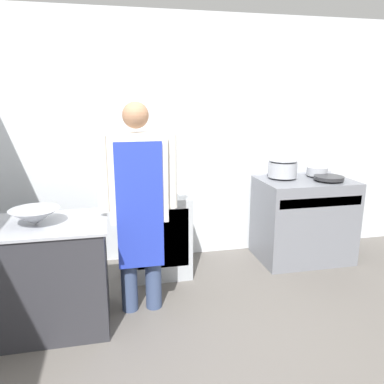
{
  "coord_description": "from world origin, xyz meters",
  "views": [
    {
      "loc": [
        -0.64,
        -2.15,
        1.8
      ],
      "look_at": [
        0.07,
        1.08,
        0.98
      ],
      "focal_mm": 35.0,
      "sensor_mm": 36.0,
      "label": 1
    }
  ],
  "objects": [
    {
      "name": "ground_plane",
      "position": [
        0.0,
        0.0,
        0.0
      ],
      "size": [
        14.0,
        14.0,
        0.0
      ],
      "primitive_type": "plane",
      "color": "#5B5651"
    },
    {
      "name": "wall_back",
      "position": [
        0.0,
        1.99,
        1.35
      ],
      "size": [
        8.0,
        0.05,
        2.7
      ],
      "color": "silver",
      "rests_on": "ground_plane"
    },
    {
      "name": "prep_counter",
      "position": [
        -1.34,
        0.76,
        0.44
      ],
      "size": [
        1.29,
        0.69,
        0.88
      ],
      "color": "#2D2D33",
      "rests_on": "ground_plane"
    },
    {
      "name": "stove",
      "position": [
        1.47,
        1.56,
        0.47
      ],
      "size": [
        1.02,
        0.7,
        0.95
      ],
      "color": "slate",
      "rests_on": "ground_plane"
    },
    {
      "name": "fridge_unit",
      "position": [
        -0.18,
        1.6,
        0.43
      ],
      "size": [
        0.61,
        0.67,
        0.86
      ],
      "color": "#A8ADB2",
      "rests_on": "ground_plane"
    },
    {
      "name": "person_cook",
      "position": [
        -0.43,
        0.85,
        1.02
      ],
      "size": [
        0.65,
        0.24,
        1.78
      ],
      "color": "#38476B",
      "rests_on": "ground_plane"
    },
    {
      "name": "mixing_bowl",
      "position": [
        -1.22,
        0.74,
        0.94
      ],
      "size": [
        0.37,
        0.37,
        0.12
      ],
      "color": "#9EA0A8",
      "rests_on": "prep_counter"
    },
    {
      "name": "stock_pot",
      "position": [
        1.24,
        1.68,
        1.06
      ],
      "size": [
        0.32,
        0.32,
        0.22
      ],
      "color": "#9EA0A8",
      "rests_on": "stove"
    },
    {
      "name": "saute_pan",
      "position": [
        1.68,
        1.44,
        0.97
      ],
      "size": [
        0.32,
        0.32,
        0.04
      ],
      "color": "#262628",
      "rests_on": "stove"
    },
    {
      "name": "sauce_pot",
      "position": [
        1.68,
        1.68,
        1.0
      ],
      "size": [
        0.24,
        0.24,
        0.09
      ],
      "color": "#9EA0A8",
      "rests_on": "stove"
    }
  ]
}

